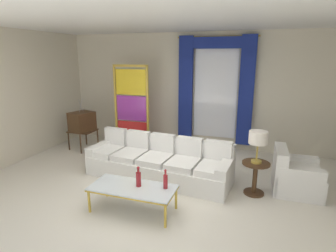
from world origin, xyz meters
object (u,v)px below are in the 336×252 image
object	(u,v)px
vintage_tv	(82,122)
peacock_figurine	(140,147)
bottle_blue_decanter	(138,178)
round_side_table	(255,175)
couch_white_long	(160,162)
table_lamp_brass	(258,139)
armchair_white	(294,176)
coffee_table	(133,189)
bottle_crystal_tall	(165,181)
stained_glass_divider	(132,110)

from	to	relation	value
vintage_tv	peacock_figurine	xyz separation A→B (m)	(1.62, 0.03, -0.51)
bottle_blue_decanter	round_side_table	distance (m)	2.09
peacock_figurine	round_side_table	bearing A→B (deg)	-22.61
couch_white_long	bottle_blue_decanter	xyz separation A→B (m)	(0.12, -1.28, 0.24)
table_lamp_brass	armchair_white	bearing A→B (deg)	25.95
vintage_tv	round_side_table	xyz separation A→B (m)	(4.37, -1.12, -0.37)
vintage_tv	armchair_white	xyz separation A→B (m)	(5.04, -0.79, -0.44)
coffee_table	armchair_white	distance (m)	2.92
armchair_white	bottle_crystal_tall	bearing A→B (deg)	-144.85
round_side_table	peacock_figurine	bearing A→B (deg)	157.39
round_side_table	table_lamp_brass	size ratio (longest dim) A/B	1.04
vintage_tv	table_lamp_brass	distance (m)	4.52
bottle_crystal_tall	peacock_figurine	world-z (taller)	bottle_crystal_tall
coffee_table	table_lamp_brass	size ratio (longest dim) A/B	2.37
couch_white_long	table_lamp_brass	xyz separation A→B (m)	(1.86, -0.14, 0.72)
bottle_blue_decanter	bottle_crystal_tall	xyz separation A→B (m)	(0.42, 0.07, -0.01)
couch_white_long	stained_glass_divider	world-z (taller)	stained_glass_divider
table_lamp_brass	vintage_tv	bearing A→B (deg)	165.65
couch_white_long	coffee_table	xyz separation A→B (m)	(0.04, -1.34, 0.07)
peacock_figurine	round_side_table	xyz separation A→B (m)	(2.75, -1.15, 0.14)
coffee_table	bottle_crystal_tall	size ratio (longest dim) A/B	4.28
couch_white_long	vintage_tv	size ratio (longest dim) A/B	2.22
table_lamp_brass	bottle_blue_decanter	bearing A→B (deg)	-146.75
bottle_crystal_tall	couch_white_long	bearing A→B (deg)	114.21
stained_glass_divider	vintage_tv	bearing A→B (deg)	-162.41
coffee_table	round_side_table	world-z (taller)	round_side_table
vintage_tv	stained_glass_divider	world-z (taller)	stained_glass_divider
stained_glass_divider	peacock_figurine	distance (m)	0.99
table_lamp_brass	stained_glass_divider	bearing A→B (deg)	154.17
round_side_table	bottle_crystal_tall	bearing A→B (deg)	-140.83
peacock_figurine	round_side_table	distance (m)	2.99
bottle_blue_decanter	table_lamp_brass	xyz separation A→B (m)	(1.74, 1.14, 0.48)
couch_white_long	vintage_tv	bearing A→B (deg)	158.79
couch_white_long	armchair_white	size ratio (longest dim) A/B	3.61
couch_white_long	round_side_table	bearing A→B (deg)	-4.42
stained_glass_divider	peacock_figurine	size ratio (longest dim) A/B	3.67
coffee_table	peacock_figurine	size ratio (longest dim) A/B	2.25
armchair_white	table_lamp_brass	size ratio (longest dim) A/B	1.45
bottle_blue_decanter	peacock_figurine	size ratio (longest dim) A/B	0.56
bottle_blue_decanter	bottle_crystal_tall	world-z (taller)	bottle_blue_decanter
bottle_crystal_tall	stained_glass_divider	world-z (taller)	stained_glass_divider
couch_white_long	peacock_figurine	world-z (taller)	couch_white_long
bottle_blue_decanter	bottle_crystal_tall	distance (m)	0.43
bottle_blue_decanter	round_side_table	bearing A→B (deg)	33.25
bottle_blue_decanter	stained_glass_divider	size ratio (longest dim) A/B	0.15
coffee_table	peacock_figurine	bearing A→B (deg)	111.79
bottle_blue_decanter	table_lamp_brass	world-z (taller)	table_lamp_brass
vintage_tv	round_side_table	world-z (taller)	vintage_tv
bottle_blue_decanter	stained_glass_divider	world-z (taller)	stained_glass_divider
bottle_blue_decanter	armchair_white	bearing A→B (deg)	31.33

